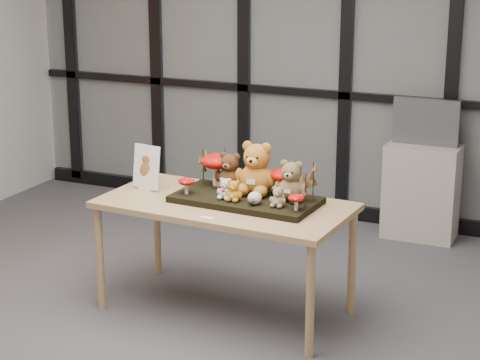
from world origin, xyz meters
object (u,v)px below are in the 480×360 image
at_px(bear_white_bow, 226,187).
at_px(monitor, 426,122).
at_px(bear_small_yellow, 234,189).
at_px(mushroom_back_right, 284,181).
at_px(bear_pooh_yellow, 257,165).
at_px(mushroom_back_left, 216,168).
at_px(cabinet, 421,192).
at_px(display_table, 225,213).
at_px(sign_holder, 146,169).
at_px(bear_brown_medium, 230,169).
at_px(mushroom_front_right, 296,201).
at_px(bear_tan_back, 291,178).
at_px(diorama_tray, 246,200).
at_px(bear_beige_small, 278,196).
at_px(plush_cream_hedgehog, 255,197).
at_px(mushroom_front_left, 186,185).

distance_m(bear_white_bow, monitor, 2.10).
relative_size(bear_small_yellow, mushroom_back_right, 0.75).
height_order(bear_pooh_yellow, mushroom_back_right, bear_pooh_yellow).
bearing_deg(mushroom_back_left, cabinet, 60.21).
bearing_deg(display_table, bear_small_yellow, -29.04).
xyz_separation_m(sign_holder, monitor, (1.40, 1.86, 0.07)).
xyz_separation_m(bear_brown_medium, sign_holder, (-0.54, -0.12, -0.03)).
bearing_deg(mushroom_front_right, bear_small_yellow, 176.96).
relative_size(bear_tan_back, cabinet, 0.37).
bearing_deg(sign_holder, cabinet, 62.53).
xyz_separation_m(diorama_tray, mushroom_front_right, (0.38, -0.13, 0.07)).
xyz_separation_m(display_table, sign_holder, (-0.58, 0.05, 0.20)).
bearing_deg(bear_small_yellow, sign_holder, 174.26).
relative_size(bear_pooh_yellow, mushroom_back_left, 1.57).
bearing_deg(bear_brown_medium, bear_beige_small, -25.40).
distance_m(bear_tan_back, cabinet, 1.91).
bearing_deg(plush_cream_hedgehog, bear_small_yellow, 178.84).
height_order(bear_small_yellow, bear_white_bow, bear_white_bow).
bearing_deg(sign_holder, mushroom_back_right, 16.36).
relative_size(plush_cream_hedgehog, cabinet, 0.11).
xyz_separation_m(bear_brown_medium, bear_tan_back, (0.44, -0.07, 0.01)).
xyz_separation_m(bear_small_yellow, bear_white_bow, (-0.06, 0.02, 0.00)).
xyz_separation_m(display_table, mushroom_front_right, (0.50, -0.08, 0.16)).
distance_m(bear_brown_medium, mushroom_back_right, 0.37).
distance_m(mushroom_back_left, mushroom_front_left, 0.27).
bearing_deg(bear_small_yellow, bear_white_bow, 168.01).
bearing_deg(diorama_tray, monitor, 72.83).
relative_size(plush_cream_hedgehog, sign_holder, 0.29).
bearing_deg(mushroom_front_left, bear_tan_back, 12.52).
bearing_deg(bear_white_bow, bear_pooh_yellow, 58.80).
bearing_deg(bear_white_bow, sign_holder, 174.93).
bearing_deg(sign_holder, plush_cream_hedgehog, 1.47).
bearing_deg(mushroom_front_right, cabinet, 80.79).
bearing_deg(display_table, bear_beige_small, -4.88).
xyz_separation_m(bear_tan_back, monitor, (0.42, 1.81, 0.03)).
bearing_deg(display_table, sign_holder, 178.24).
relative_size(diorama_tray, mushroom_back_left, 3.85).
relative_size(diorama_tray, bear_beige_small, 6.46).
bearing_deg(bear_white_bow, diorama_tray, 46.12).
bearing_deg(diorama_tray, mushroom_front_left, -162.25).
bearing_deg(bear_white_bow, mushroom_front_right, -1.37).
distance_m(bear_pooh_yellow, bear_small_yellow, 0.24).
xyz_separation_m(display_table, bear_beige_small, (0.37, -0.05, 0.17)).
bearing_deg(mushroom_back_right, mushroom_front_right, -54.25).
xyz_separation_m(mushroom_back_left, mushroom_back_right, (0.48, -0.04, -0.02)).
xyz_separation_m(bear_small_yellow, cabinet, (0.73, 1.95, -0.46)).
relative_size(bear_beige_small, plush_cream_hedgehog, 1.63).
xyz_separation_m(diorama_tray, mushroom_front_left, (-0.36, -0.09, 0.08)).
distance_m(display_table, monitor, 2.09).
bearing_deg(bear_pooh_yellow, mushroom_front_left, -150.98).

